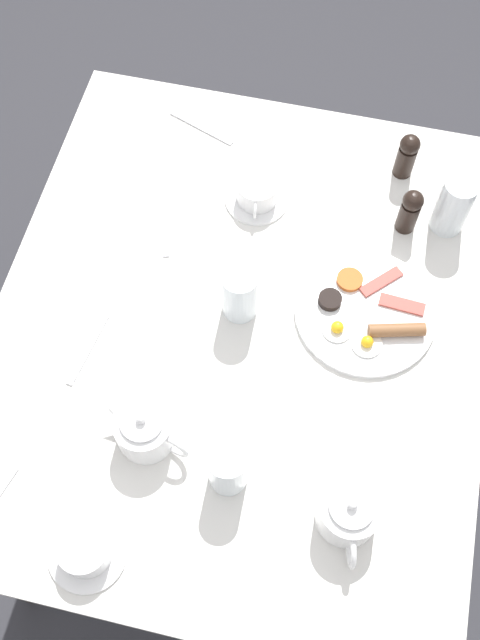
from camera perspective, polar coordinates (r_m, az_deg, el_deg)
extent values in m
plane|color=#333338|center=(2.24, 0.00, -9.00)|extent=(8.00, 8.00, 0.00)
cube|color=silver|center=(1.54, 0.00, -0.58)|extent=(1.01, 1.20, 0.03)
cylinder|color=brown|center=(2.16, 15.22, 5.40)|extent=(0.04, 0.04, 0.74)
cylinder|color=brown|center=(2.23, -8.44, 9.94)|extent=(0.04, 0.04, 0.74)
cylinder|color=white|center=(1.56, 9.52, 0.61)|extent=(0.29, 0.29, 0.01)
cylinder|color=white|center=(1.52, 7.39, -0.71)|extent=(0.06, 0.06, 0.00)
sphere|color=yellow|center=(1.51, 7.43, -0.55)|extent=(0.03, 0.03, 0.03)
cylinder|color=white|center=(1.52, 9.62, -1.80)|extent=(0.06, 0.06, 0.00)
sphere|color=yellow|center=(1.51, 9.67, -1.65)|extent=(0.02, 0.02, 0.02)
cylinder|color=brown|center=(1.53, 11.86, -0.76)|extent=(0.12, 0.05, 0.03)
cube|color=#B74C42|center=(1.57, 12.24, 1.16)|extent=(0.10, 0.04, 0.01)
cube|color=#B74C42|center=(1.59, 10.71, 2.89)|extent=(0.09, 0.09, 0.01)
cylinder|color=#D16023|center=(1.57, 8.36, 3.06)|extent=(0.05, 0.05, 0.01)
cylinder|color=black|center=(1.54, 6.87, 1.55)|extent=(0.05, 0.05, 0.02)
cylinder|color=white|center=(1.37, 8.24, -14.32)|extent=(0.11, 0.11, 0.09)
cylinder|color=white|center=(1.32, 8.52, -13.88)|extent=(0.08, 0.08, 0.01)
sphere|color=white|center=(1.31, 8.60, -13.75)|extent=(0.02, 0.02, 0.02)
cone|color=white|center=(1.38, 8.06, -11.42)|extent=(0.03, 0.05, 0.04)
torus|color=white|center=(1.36, 8.45, -16.79)|extent=(0.03, 0.07, 0.07)
cylinder|color=white|center=(1.41, -7.29, -8.30)|extent=(0.11, 0.11, 0.09)
cylinder|color=white|center=(1.36, -7.52, -7.67)|extent=(0.08, 0.08, 0.01)
sphere|color=white|center=(1.35, -7.58, -7.49)|extent=(0.02, 0.02, 0.02)
cone|color=white|center=(1.42, -9.68, -6.81)|extent=(0.05, 0.03, 0.04)
torus|color=white|center=(1.39, -5.20, -9.49)|extent=(0.07, 0.03, 0.07)
cylinder|color=white|center=(1.41, -11.52, -16.98)|extent=(0.14, 0.14, 0.01)
cylinder|color=white|center=(1.38, -11.76, -16.77)|extent=(0.09, 0.09, 0.05)
cylinder|color=brown|center=(1.39, -11.71, -16.81)|extent=(0.08, 0.08, 0.04)
torus|color=white|center=(1.39, -12.12, -14.82)|extent=(0.03, 0.04, 0.04)
cylinder|color=white|center=(1.69, 1.29, 9.23)|extent=(0.14, 0.14, 0.01)
cylinder|color=white|center=(1.66, 1.31, 9.83)|extent=(0.09, 0.09, 0.05)
cylinder|color=brown|center=(1.66, 1.31, 9.75)|extent=(0.08, 0.08, 0.05)
torus|color=white|center=(1.63, 1.18, 8.45)|extent=(0.01, 0.04, 0.04)
cylinder|color=white|center=(1.36, -0.93, -11.20)|extent=(0.07, 0.07, 0.13)
cylinder|color=white|center=(1.49, -0.01, 2.05)|extent=(0.07, 0.07, 0.13)
cylinder|color=white|center=(1.65, 15.97, 8.43)|extent=(0.07, 0.07, 0.14)
cylinder|color=black|center=(1.65, 12.67, 7.75)|extent=(0.04, 0.04, 0.08)
sphere|color=black|center=(1.61, 13.06, 8.84)|extent=(0.04, 0.04, 0.04)
cylinder|color=black|center=(1.74, 12.47, 11.76)|extent=(0.04, 0.04, 0.08)
sphere|color=black|center=(1.70, 12.83, 12.90)|extent=(0.04, 0.04, 0.04)
cube|color=silver|center=(1.67, -5.62, 8.13)|extent=(0.07, 0.22, 0.00)
cube|color=silver|center=(1.53, -11.47, -2.11)|extent=(0.04, 0.17, 0.00)
cube|color=silver|center=(1.82, -2.94, 14.43)|extent=(0.17, 0.07, 0.00)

